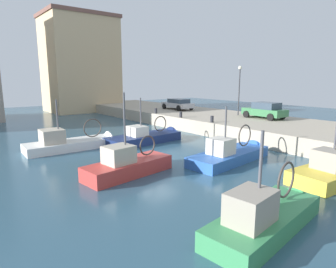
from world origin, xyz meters
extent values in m
plane|color=#2D5166|center=(0.00, 0.00, 0.00)|extent=(80.00, 80.00, 0.00)
cube|color=#ADA08C|center=(11.50, 0.00, 0.60)|extent=(9.00, 56.00, 1.20)
cube|color=#388951|center=(-2.63, -9.74, 0.00)|extent=(5.22, 2.24, 1.30)
cone|color=#388951|center=(0.23, -9.39, 0.00)|extent=(1.07, 1.58, 1.49)
cube|color=#896B4C|center=(-2.63, -9.74, 0.58)|extent=(5.00, 2.09, 0.08)
cube|color=gray|center=(-3.62, -9.85, 1.12)|extent=(1.60, 1.23, 0.98)
cylinder|color=#4C4C51|center=(-3.17, -9.80, 1.97)|extent=(0.10, 0.10, 2.76)
torus|color=#3F3833|center=(-1.22, -9.57, 1.35)|extent=(1.31, 0.24, 1.31)
sphere|color=white|center=(-4.24, -9.02, 0.19)|extent=(0.32, 0.32, 0.32)
cube|color=white|center=(-3.62, 4.99, 0.00)|extent=(5.98, 2.25, 1.17)
cone|color=white|center=(-0.31, 4.90, 0.00)|extent=(0.95, 1.90, 1.88)
cube|color=#896B4C|center=(-3.62, 4.99, 0.53)|extent=(5.74, 2.08, 0.08)
cube|color=#B7AD99|center=(-4.79, 5.03, 1.04)|extent=(1.44, 1.50, 0.94)
cylinder|color=#4C4C51|center=(-4.37, 5.01, 2.00)|extent=(0.10, 0.10, 2.94)
torus|color=#3F3833|center=(-1.96, 4.95, 1.32)|extent=(1.36, 0.12, 1.36)
sphere|color=white|center=(-5.36, 6.19, 0.18)|extent=(0.32, 0.32, 0.32)
cube|color=navy|center=(1.48, 3.48, 0.00)|extent=(6.03, 2.44, 1.27)
cone|color=navy|center=(4.77, 3.70, 0.00)|extent=(1.02, 1.91, 1.86)
cube|color=#9E7A51|center=(1.48, 3.48, 0.57)|extent=(5.78, 2.26, 0.08)
cube|color=beige|center=(0.86, 3.45, 0.99)|extent=(1.29, 1.42, 0.75)
cylinder|color=#4C4C51|center=(1.22, 3.47, 2.00)|extent=(0.10, 0.10, 2.86)
torus|color=#3F3833|center=(3.13, 3.59, 1.30)|extent=(1.24, 0.16, 1.23)
sphere|color=white|center=(-0.37, 4.50, 0.19)|extent=(0.32, 0.32, 0.32)
cube|color=gold|center=(4.06, -9.07, 0.00)|extent=(5.11, 2.41, 1.34)
cube|color=#B2A893|center=(4.06, -9.07, 0.60)|extent=(4.90, 2.23, 0.08)
cube|color=gray|center=(3.52, -9.02, 1.10)|extent=(1.27, 1.35, 0.93)
cylinder|color=#4C4C51|center=(3.87, -9.05, 2.05)|extent=(0.10, 0.10, 2.90)
sphere|color=white|center=(2.67, -7.85, 0.20)|extent=(0.32, 0.32, 0.32)
cube|color=#BC3833|center=(-3.26, -2.25, 0.00)|extent=(4.84, 2.20, 1.47)
cone|color=#BC3833|center=(-0.60, -1.91, 0.00)|extent=(1.08, 1.56, 1.46)
cube|color=#896B4C|center=(-3.26, -2.25, 0.66)|extent=(4.64, 2.05, 0.08)
cube|color=#B7AD99|center=(-3.83, -2.33, 1.15)|extent=(1.49, 1.33, 0.90)
cylinder|color=#4C4C51|center=(-3.42, -2.27, 2.41)|extent=(0.10, 0.10, 3.50)
torus|color=#3F3833|center=(-1.97, -2.09, 1.31)|extent=(1.08, 0.22, 1.08)
sphere|color=white|center=(-4.77, -1.55, 0.22)|extent=(0.32, 0.32, 0.32)
cube|color=#2D60B7|center=(2.64, -3.85, 0.00)|extent=(5.90, 2.51, 1.22)
cone|color=#2D60B7|center=(5.84, -3.52, 0.00)|extent=(1.07, 1.82, 1.74)
cube|color=#B2A893|center=(2.64, -3.85, 0.55)|extent=(5.66, 2.33, 0.08)
cube|color=beige|center=(1.78, -3.94, 1.05)|extent=(1.38, 1.33, 0.93)
cylinder|color=#4C4C51|center=(2.16, -3.90, 1.92)|extent=(0.10, 0.10, 2.75)
torus|color=#3F3833|center=(4.24, -3.68, 1.35)|extent=(1.38, 0.22, 1.38)
sphere|color=white|center=(0.82, -2.96, 0.18)|extent=(0.32, 0.32, 0.32)
cube|color=#387547|center=(12.98, 0.77, 1.78)|extent=(1.93, 3.91, 0.62)
cube|color=#384756|center=(12.97, 0.57, 2.39)|extent=(1.65, 2.21, 0.59)
cylinder|color=black|center=(12.14, 2.11, 1.52)|extent=(0.24, 0.65, 0.64)
cylinder|color=black|center=(13.92, 2.04, 1.52)|extent=(0.24, 0.65, 0.64)
cylinder|color=black|center=(12.04, -0.51, 1.52)|extent=(0.24, 0.65, 0.64)
cylinder|color=black|center=(13.83, -0.58, 1.52)|extent=(0.24, 0.65, 0.64)
cube|color=#B7B7BC|center=(11.70, 11.64, 1.74)|extent=(2.00, 4.21, 0.54)
cube|color=#384756|center=(11.69, 11.43, 2.24)|extent=(1.71, 2.38, 0.46)
cylinder|color=black|center=(10.84, 13.08, 1.52)|extent=(0.24, 0.65, 0.64)
cylinder|color=black|center=(12.68, 13.01, 1.52)|extent=(0.24, 0.65, 0.64)
cylinder|color=black|center=(10.73, 10.27, 1.52)|extent=(0.24, 0.65, 0.64)
cylinder|color=black|center=(12.57, 10.20, 1.52)|extent=(0.24, 0.65, 0.64)
cylinder|color=#2D2D33|center=(7.35, 2.00, 1.48)|extent=(0.28, 0.28, 0.55)
cylinder|color=#2D2D33|center=(7.35, 6.00, 1.48)|extent=(0.28, 0.28, 0.55)
cylinder|color=#2D2D33|center=(7.35, 10.00, 1.48)|extent=(0.28, 0.28, 0.55)
cylinder|color=#38383D|center=(13.00, 3.76, 3.45)|extent=(0.12, 0.12, 4.50)
sphere|color=#F2EACC|center=(13.00, 3.76, 5.85)|extent=(0.36, 0.36, 0.36)
cube|color=#D1B284|center=(6.67, 28.05, 6.68)|extent=(9.55, 7.87, 13.36)
cube|color=brown|center=(6.67, 28.05, 13.61)|extent=(9.93, 8.19, 0.50)
camera|label=1|loc=(-10.40, -14.54, 4.83)|focal=30.92mm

